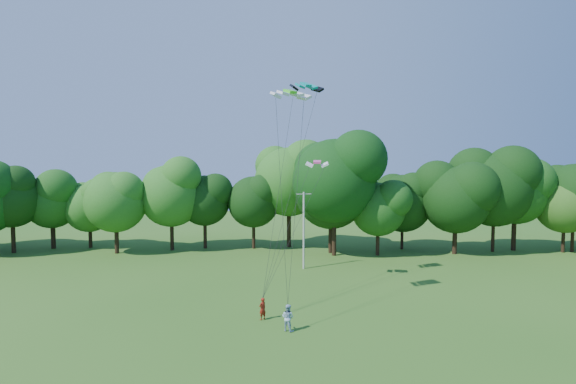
{
  "coord_description": "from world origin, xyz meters",
  "views": [
    {
      "loc": [
        1.93,
        -17.98,
        11.0
      ],
      "look_at": [
        2.29,
        13.0,
        8.85
      ],
      "focal_mm": 28.0,
      "sensor_mm": 36.0,
      "label": 1
    }
  ],
  "objects": [
    {
      "name": "tree_back_east",
      "position": [
        35.66,
        35.01,
        6.68
      ],
      "size": [
        7.35,
        7.35,
        10.69
      ],
      "color": "black",
      "rests_on": "ground"
    },
    {
      "name": "kite_green",
      "position": [
        2.46,
        14.46,
        15.95
      ],
      "size": [
        3.06,
        2.28,
        0.5
      ],
      "rotation": [
        0.0,
        0.0,
        0.42
      ],
      "color": "#3EDB20",
      "rests_on": "ground"
    },
    {
      "name": "kite_teal",
      "position": [
        3.89,
        20.48,
        17.46
      ],
      "size": [
        3.0,
        2.2,
        0.58
      ],
      "rotation": [
        0.0,
        0.0,
        0.4
      ],
      "color": "#049089",
      "rests_on": "ground"
    },
    {
      "name": "utility_pole",
      "position": [
        4.06,
        27.18,
        4.05
      ],
      "size": [
        1.54,
        0.47,
        7.85
      ],
      "rotation": [
        0.0,
        0.0,
        0.25
      ],
      "color": "#B3B4AA",
      "rests_on": "ground"
    },
    {
      "name": "tree_back_center",
      "position": [
        7.89,
        33.58,
        9.72
      ],
      "size": [
        10.7,
        10.7,
        15.57
      ],
      "color": "black",
      "rests_on": "ground"
    },
    {
      "name": "kite_flyer_right",
      "position": [
        2.25,
        10.41,
        0.87
      ],
      "size": [
        1.07,
        1.01,
        1.75
      ],
      "primitive_type": "imported",
      "rotation": [
        0.0,
        0.0,
        2.58
      ],
      "color": "#9FBFDC",
      "rests_on": "ground"
    },
    {
      "name": "kite_flyer_left",
      "position": [
        0.52,
        12.47,
        0.77
      ],
      "size": [
        0.67,
        0.66,
        1.55
      ],
      "primitive_type": "imported",
      "rotation": [
        0.0,
        0.0,
        3.89
      ],
      "color": "maroon",
      "rests_on": "ground"
    },
    {
      "name": "kite_pink",
      "position": [
        4.92,
        21.07,
        10.91
      ],
      "size": [
        2.08,
        1.16,
        0.33
      ],
      "rotation": [
        0.0,
        0.0,
        -0.1
      ],
      "color": "#F6449F",
      "rests_on": "ground"
    }
  ]
}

